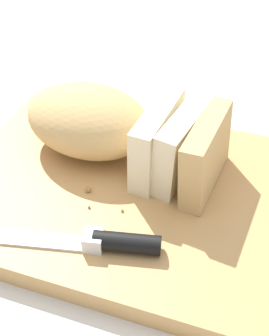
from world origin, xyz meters
The scene contains 7 objects.
ground_plane centered at (0.00, 0.00, 0.00)m, with size 3.00×3.00×0.00m, color beige.
cutting_board centered at (0.00, 0.00, 0.01)m, with size 0.43×0.31×0.03m, color tan.
bread_loaf centered at (-0.04, 0.05, 0.07)m, with size 0.26×0.15×0.09m.
bread_knife centered at (-0.01, -0.10, 0.03)m, with size 0.26×0.07×0.02m.
crumb_near_knife centered at (0.00, -0.04, 0.03)m, with size 0.00×0.00×0.00m, color #A8753D.
crumb_near_loaf centered at (-0.05, -0.02, 0.03)m, with size 0.01×0.01×0.01m, color #A8753D.
crumb_stray_left centered at (-0.04, -0.05, 0.03)m, with size 0.00×0.00×0.00m, color #A8753D.
Camera 1 is at (0.13, -0.38, 0.40)m, focal length 49.69 mm.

